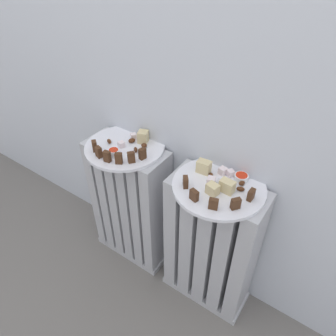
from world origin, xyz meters
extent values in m
plane|color=slate|center=(0.00, 0.00, 0.00)|extent=(6.00, 6.00, 0.00)
cube|color=#B2B2B7|center=(-0.20, 0.28, 0.01)|extent=(0.36, 0.16, 0.03)
cube|color=#B2B2B7|center=(-0.35, 0.28, 0.32)|extent=(0.05, 0.16, 0.58)
cube|color=#B2B2B7|center=(-0.29, 0.28, 0.32)|extent=(0.05, 0.16, 0.58)
cube|color=#B2B2B7|center=(-0.23, 0.28, 0.32)|extent=(0.05, 0.16, 0.58)
cube|color=#B2B2B7|center=(-0.17, 0.28, 0.32)|extent=(0.05, 0.16, 0.58)
cube|color=#B2B2B7|center=(-0.11, 0.28, 0.32)|extent=(0.05, 0.16, 0.58)
cube|color=#B2B2B7|center=(-0.05, 0.28, 0.32)|extent=(0.05, 0.16, 0.58)
cube|color=#B2B2B7|center=(0.20, 0.28, 0.01)|extent=(0.36, 0.16, 0.03)
cube|color=#B2B2B7|center=(0.06, 0.28, 0.32)|extent=(0.05, 0.16, 0.58)
cube|color=#B2B2B7|center=(0.13, 0.28, 0.32)|extent=(0.05, 0.16, 0.58)
cube|color=#B2B2B7|center=(0.20, 0.28, 0.32)|extent=(0.05, 0.16, 0.58)
cube|color=#B2B2B7|center=(0.27, 0.28, 0.32)|extent=(0.05, 0.16, 0.58)
cube|color=#B2B2B7|center=(0.35, 0.28, 0.32)|extent=(0.05, 0.16, 0.58)
cylinder|color=white|center=(-0.20, 0.28, 0.62)|extent=(0.31, 0.31, 0.01)
cylinder|color=white|center=(0.20, 0.28, 0.62)|extent=(0.31, 0.31, 0.01)
cube|color=#472B19|center=(-0.27, 0.19, 0.65)|extent=(0.03, 0.03, 0.04)
cube|color=#472B19|center=(-0.23, 0.17, 0.65)|extent=(0.03, 0.02, 0.04)
cube|color=#472B19|center=(-0.19, 0.17, 0.65)|extent=(0.03, 0.02, 0.04)
cube|color=#472B19|center=(-0.15, 0.18, 0.65)|extent=(0.03, 0.03, 0.04)
cube|color=#472B19|center=(-0.11, 0.21, 0.65)|extent=(0.03, 0.03, 0.04)
cube|color=#472B19|center=(-0.09, 0.25, 0.65)|extent=(0.02, 0.03, 0.04)
cube|color=beige|center=(-0.16, 0.34, 0.65)|extent=(0.05, 0.05, 0.05)
cube|color=white|center=(-0.21, 0.27, 0.64)|extent=(0.03, 0.03, 0.02)
cube|color=white|center=(-0.21, 0.34, 0.64)|extent=(0.03, 0.03, 0.02)
ellipsoid|color=#4C2814|center=(-0.14, 0.27, 0.63)|extent=(0.03, 0.03, 0.02)
ellipsoid|color=#4C2814|center=(-0.13, 0.31, 0.63)|extent=(0.03, 0.03, 0.02)
ellipsoid|color=#4C2814|center=(-0.26, 0.26, 0.63)|extent=(0.03, 0.02, 0.02)
ellipsoid|color=#4C2814|center=(-0.19, 0.31, 0.63)|extent=(0.03, 0.03, 0.02)
cylinder|color=white|center=(-0.20, 0.21, 0.64)|extent=(0.04, 0.04, 0.02)
cylinder|color=red|center=(-0.20, 0.21, 0.64)|extent=(0.03, 0.03, 0.01)
cube|color=#472B19|center=(0.12, 0.21, 0.64)|extent=(0.03, 0.03, 0.04)
cube|color=#472B19|center=(0.17, 0.17, 0.64)|extent=(0.03, 0.02, 0.04)
cube|color=#472B19|center=(0.24, 0.17, 0.64)|extent=(0.03, 0.02, 0.04)
cube|color=#472B19|center=(0.29, 0.21, 0.64)|extent=(0.03, 0.03, 0.04)
cube|color=#472B19|center=(0.31, 0.28, 0.64)|extent=(0.02, 0.03, 0.04)
cube|color=beige|center=(0.20, 0.23, 0.64)|extent=(0.04, 0.04, 0.04)
cube|color=beige|center=(0.24, 0.27, 0.65)|extent=(0.05, 0.03, 0.04)
cube|color=beige|center=(0.13, 0.31, 0.65)|extent=(0.05, 0.04, 0.05)
cube|color=white|center=(0.18, 0.27, 0.64)|extent=(0.03, 0.03, 0.03)
cube|color=white|center=(0.21, 0.34, 0.64)|extent=(0.03, 0.03, 0.02)
cube|color=white|center=(0.19, 0.34, 0.64)|extent=(0.03, 0.03, 0.02)
ellipsoid|color=#4C2814|center=(0.26, 0.32, 0.63)|extent=(0.02, 0.03, 0.02)
ellipsoid|color=#4C2814|center=(0.27, 0.29, 0.63)|extent=(0.03, 0.02, 0.01)
ellipsoid|color=#4C2814|center=(0.16, 0.30, 0.63)|extent=(0.03, 0.03, 0.01)
cylinder|color=white|center=(0.25, 0.35, 0.63)|extent=(0.05, 0.05, 0.02)
cylinder|color=red|center=(0.25, 0.35, 0.64)|extent=(0.04, 0.04, 0.01)
cube|color=silver|center=(0.20, 0.25, 0.63)|extent=(0.02, 0.06, 0.00)
cube|color=silver|center=(0.20, 0.30, 0.63)|extent=(0.02, 0.02, 0.00)
camera|label=1|loc=(0.50, -0.45, 1.30)|focal=33.29mm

